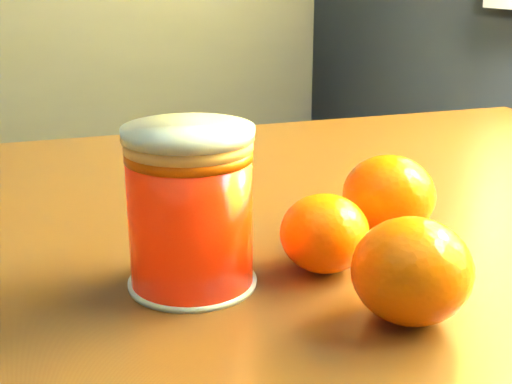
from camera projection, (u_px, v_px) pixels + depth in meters
table at (258, 326)px, 0.60m from camera, size 1.08×0.86×0.72m
juice_glass at (190, 209)px, 0.45m from camera, size 0.08×0.08×0.10m
orange_front at (325, 233)px, 0.48m from camera, size 0.08×0.08×0.05m
orange_back at (389, 196)px, 0.54m from camera, size 0.07×0.07×0.06m
orange_extra at (412, 271)px, 0.41m from camera, size 0.09×0.09×0.06m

